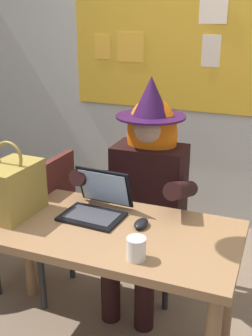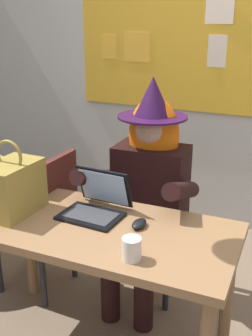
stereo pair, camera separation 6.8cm
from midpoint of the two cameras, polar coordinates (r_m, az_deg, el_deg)
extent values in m
cube|color=#B2B2AD|center=(3.32, 12.08, 13.94)|extent=(5.41, 0.10, 2.63)
cube|color=gold|center=(3.24, 12.14, 18.00)|extent=(2.40, 0.02, 1.20)
cube|color=gold|center=(3.46, 0.04, 16.49)|extent=(0.23, 0.01, 0.23)
cube|color=gold|center=(3.57, -3.87, 16.46)|extent=(0.14, 0.01, 0.19)
cube|color=#F4E0C6|center=(3.25, 11.16, 15.71)|extent=(0.14, 0.01, 0.23)
cube|color=#F4E0C6|center=(3.24, 11.24, 20.72)|extent=(0.23, 0.01, 0.19)
cube|color=#8E6642|center=(1.96, -4.90, -8.53)|extent=(1.35, 0.69, 0.04)
cylinder|color=#8E6642|center=(2.61, -14.30, -10.53)|extent=(0.06, 0.06, 0.69)
cylinder|color=#8E6642|center=(2.22, 13.20, -16.43)|extent=(0.06, 0.06, 0.69)
cube|color=#4C1E19|center=(2.56, 2.21, -8.67)|extent=(0.45, 0.45, 0.04)
cube|color=#4C1E19|center=(2.62, 3.54, -2.07)|extent=(0.38, 0.07, 0.45)
cylinder|color=#262628|center=(2.50, 4.76, -15.40)|extent=(0.04, 0.04, 0.39)
cylinder|color=#262628|center=(2.59, -2.73, -13.95)|extent=(0.04, 0.04, 0.39)
cylinder|color=#262628|center=(2.78, 6.64, -11.51)|extent=(0.04, 0.04, 0.39)
cylinder|color=#262628|center=(2.86, -0.10, -10.37)|extent=(0.04, 0.04, 0.39)
cylinder|color=black|center=(2.36, 1.66, -17.21)|extent=(0.11, 0.11, 0.43)
cylinder|color=black|center=(2.42, -3.01, -16.18)|extent=(0.11, 0.11, 0.43)
cylinder|color=black|center=(2.36, 3.08, -10.10)|extent=(0.17, 0.43, 0.15)
cylinder|color=black|center=(2.41, -1.50, -9.26)|extent=(0.17, 0.43, 0.15)
cube|color=black|center=(2.46, 2.47, -2.73)|extent=(0.43, 0.28, 0.52)
cylinder|color=black|center=(2.15, 6.90, -3.05)|extent=(0.12, 0.47, 0.24)
cylinder|color=black|center=(2.31, -5.22, -1.32)|extent=(0.12, 0.47, 0.24)
sphere|color=#D1A889|center=(2.34, 2.60, 5.41)|extent=(0.20, 0.20, 0.20)
ellipsoid|color=orange|center=(2.38, 2.81, 4.65)|extent=(0.31, 0.24, 0.44)
cylinder|color=#2D0F38|center=(2.33, 2.63, 7.19)|extent=(0.40, 0.40, 0.01)
cone|color=#2D0F38|center=(2.30, 2.67, 9.92)|extent=(0.21, 0.21, 0.22)
cube|color=black|center=(2.02, -5.77, -6.76)|extent=(0.30, 0.22, 0.01)
cube|color=#333338|center=(2.02, -5.77, -6.55)|extent=(0.25, 0.16, 0.00)
cube|color=black|center=(2.09, -3.95, -2.61)|extent=(0.30, 0.08, 0.20)
cube|color=#99B7E0|center=(2.08, -4.08, -2.78)|extent=(0.26, 0.06, 0.18)
ellipsoid|color=black|center=(1.93, 1.11, -7.75)|extent=(0.06, 0.10, 0.03)
cube|color=olive|center=(2.09, -16.46, -2.90)|extent=(0.20, 0.30, 0.26)
torus|color=olive|center=(2.03, -16.93, 1.52)|extent=(0.16, 0.02, 0.16)
cylinder|color=silver|center=(1.68, 0.26, -11.18)|extent=(0.08, 0.08, 0.09)
cube|color=#4C1E19|center=(2.64, -13.69, -7.93)|extent=(0.43, 0.43, 0.04)
cube|color=#4C1E19|center=(2.43, -10.54, -3.76)|extent=(0.05, 0.38, 0.45)
cylinder|color=#262628|center=(2.95, -14.07, -9.73)|extent=(0.04, 0.04, 0.41)
cylinder|color=#262628|center=(2.55, -12.38, -14.84)|extent=(0.04, 0.04, 0.41)
cylinder|color=#262628|center=(2.78, -8.33, -11.30)|extent=(0.04, 0.04, 0.41)
camera|label=1|loc=(0.03, -90.93, -0.34)|focal=43.75mm
camera|label=2|loc=(0.03, 89.07, 0.34)|focal=43.75mm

